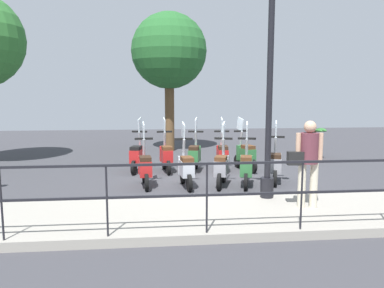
{
  "coord_description": "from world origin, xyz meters",
  "views": [
    {
      "loc": [
        -9.53,
        1.49,
        2.21
      ],
      "look_at": [
        0.2,
        0.5,
        0.9
      ],
      "focal_mm": 35.0,
      "sensor_mm": 36.0,
      "label": 1
    }
  ],
  "objects_px": {
    "potted_palm": "(314,146)",
    "scooter_near_0": "(275,164)",
    "scooter_near_2": "(222,167)",
    "scooter_far_4": "(137,155)",
    "scooter_far_2": "(195,155)",
    "scooter_near_3": "(186,167)",
    "scooter_far_0": "(245,154)",
    "scooter_far_1": "(222,155)",
    "lamp_post_near": "(269,95)",
    "tree_distant": "(169,52)",
    "scooter_near_1": "(246,167)",
    "pedestrian_with_bag": "(308,157)",
    "scooter_near_4": "(145,167)",
    "scooter_far_3": "(166,155)"
  },
  "relations": [
    {
      "from": "scooter_far_0",
      "to": "scooter_near_1",
      "type": "bearing_deg",
      "value": 150.74
    },
    {
      "from": "scooter_near_4",
      "to": "potted_palm",
      "type": "bearing_deg",
      "value": -64.49
    },
    {
      "from": "scooter_near_3",
      "to": "tree_distant",
      "type": "bearing_deg",
      "value": -4.59
    },
    {
      "from": "scooter_near_3",
      "to": "scooter_far_1",
      "type": "relative_size",
      "value": 1.0
    },
    {
      "from": "scooter_near_3",
      "to": "scooter_near_4",
      "type": "distance_m",
      "value": 0.98
    },
    {
      "from": "pedestrian_with_bag",
      "to": "scooter_near_4",
      "type": "height_order",
      "value": "pedestrian_with_bag"
    },
    {
      "from": "scooter_near_1",
      "to": "scooter_far_1",
      "type": "height_order",
      "value": "same"
    },
    {
      "from": "tree_distant",
      "to": "scooter_far_1",
      "type": "distance_m",
      "value": 5.44
    },
    {
      "from": "pedestrian_with_bag",
      "to": "scooter_far_0",
      "type": "distance_m",
      "value": 4.11
    },
    {
      "from": "lamp_post_near",
      "to": "scooter_near_0",
      "type": "bearing_deg",
      "value": -23.01
    },
    {
      "from": "scooter_near_2",
      "to": "scooter_far_4",
      "type": "bearing_deg",
      "value": 65.5
    },
    {
      "from": "lamp_post_near",
      "to": "pedestrian_with_bag",
      "type": "height_order",
      "value": "lamp_post_near"
    },
    {
      "from": "scooter_near_2",
      "to": "scooter_far_4",
      "type": "xyz_separation_m",
      "value": [
        1.9,
        2.08,
        0.0
      ]
    },
    {
      "from": "scooter_far_1",
      "to": "scooter_near_1",
      "type": "bearing_deg",
      "value": -167.32
    },
    {
      "from": "scooter_far_0",
      "to": "scooter_far_1",
      "type": "relative_size",
      "value": 1.0
    },
    {
      "from": "scooter_near_1",
      "to": "scooter_near_4",
      "type": "height_order",
      "value": "same"
    },
    {
      "from": "scooter_near_4",
      "to": "scooter_far_3",
      "type": "relative_size",
      "value": 1.0
    },
    {
      "from": "lamp_post_near",
      "to": "scooter_far_3",
      "type": "bearing_deg",
      "value": 29.56
    },
    {
      "from": "scooter_near_2",
      "to": "scooter_far_0",
      "type": "distance_m",
      "value": 2.04
    },
    {
      "from": "tree_distant",
      "to": "scooter_far_1",
      "type": "xyz_separation_m",
      "value": [
        -4.1,
        -1.33,
        -3.32
      ]
    },
    {
      "from": "scooter_near_0",
      "to": "scooter_far_4",
      "type": "xyz_separation_m",
      "value": [
        1.69,
        3.47,
        0.0
      ]
    },
    {
      "from": "potted_palm",
      "to": "scooter_near_0",
      "type": "height_order",
      "value": "scooter_near_0"
    },
    {
      "from": "scooter_near_1",
      "to": "scooter_near_4",
      "type": "distance_m",
      "value": 2.42
    },
    {
      "from": "pedestrian_with_bag",
      "to": "scooter_far_1",
      "type": "height_order",
      "value": "pedestrian_with_bag"
    },
    {
      "from": "pedestrian_with_bag",
      "to": "scooter_near_1",
      "type": "xyz_separation_m",
      "value": [
        2.23,
        0.56,
        -0.6
      ]
    },
    {
      "from": "scooter_near_2",
      "to": "scooter_far_2",
      "type": "relative_size",
      "value": 1.0
    },
    {
      "from": "scooter_near_3",
      "to": "scooter_near_1",
      "type": "bearing_deg",
      "value": -97.64
    },
    {
      "from": "scooter_near_2",
      "to": "scooter_far_4",
      "type": "distance_m",
      "value": 2.82
    },
    {
      "from": "lamp_post_near",
      "to": "tree_distant",
      "type": "xyz_separation_m",
      "value": [
        7.4,
        1.63,
        1.62
      ]
    },
    {
      "from": "scooter_near_2",
      "to": "potted_palm",
      "type": "bearing_deg",
      "value": -29.68
    },
    {
      "from": "scooter_near_0",
      "to": "scooter_near_4",
      "type": "relative_size",
      "value": 1.0
    },
    {
      "from": "scooter_near_1",
      "to": "scooter_near_2",
      "type": "bearing_deg",
      "value": 98.57
    },
    {
      "from": "scooter_near_0",
      "to": "scooter_far_3",
      "type": "height_order",
      "value": "same"
    },
    {
      "from": "scooter_near_1",
      "to": "scooter_far_1",
      "type": "xyz_separation_m",
      "value": [
        1.8,
        0.25,
        0.0
      ]
    },
    {
      "from": "scooter_far_3",
      "to": "scooter_far_2",
      "type": "bearing_deg",
      "value": -99.99
    },
    {
      "from": "pedestrian_with_bag",
      "to": "scooter_near_3",
      "type": "distance_m",
      "value": 3.1
    },
    {
      "from": "tree_distant",
      "to": "scooter_far_4",
      "type": "relative_size",
      "value": 3.42
    },
    {
      "from": "pedestrian_with_bag",
      "to": "scooter_near_2",
      "type": "bearing_deg",
      "value": 31.62
    },
    {
      "from": "scooter_near_0",
      "to": "scooter_far_2",
      "type": "distance_m",
      "value": 2.41
    },
    {
      "from": "scooter_near_1",
      "to": "potted_palm",
      "type": "bearing_deg",
      "value": -27.5
    },
    {
      "from": "scooter_near_1",
      "to": "scooter_far_0",
      "type": "relative_size",
      "value": 1.0
    },
    {
      "from": "lamp_post_near",
      "to": "scooter_near_2",
      "type": "height_order",
      "value": "lamp_post_near"
    },
    {
      "from": "scooter_near_1",
      "to": "lamp_post_near",
      "type": "bearing_deg",
      "value": -163.11
    },
    {
      "from": "tree_distant",
      "to": "scooter_near_2",
      "type": "bearing_deg",
      "value": -170.33
    },
    {
      "from": "scooter_far_2",
      "to": "scooter_far_3",
      "type": "relative_size",
      "value": 1.0
    },
    {
      "from": "scooter_near_0",
      "to": "scooter_near_3",
      "type": "bearing_deg",
      "value": 113.28
    },
    {
      "from": "scooter_far_2",
      "to": "scooter_near_3",
      "type": "bearing_deg",
      "value": -179.35
    },
    {
      "from": "pedestrian_with_bag",
      "to": "scooter_near_3",
      "type": "xyz_separation_m",
      "value": [
        2.28,
        2.01,
        -0.6
      ]
    },
    {
      "from": "scooter_near_2",
      "to": "scooter_far_0",
      "type": "bearing_deg",
      "value": -12.01
    },
    {
      "from": "lamp_post_near",
      "to": "scooter_far_0",
      "type": "bearing_deg",
      "value": -6.51
    }
  ]
}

